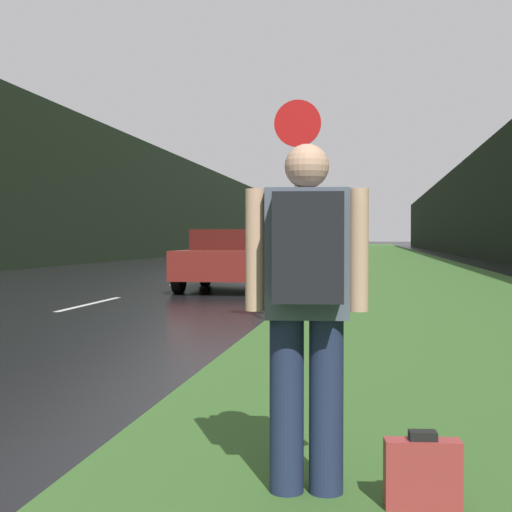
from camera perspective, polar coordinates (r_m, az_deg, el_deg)
grass_verge at (r=40.78m, az=11.23°, el=-0.36°), size 6.00×240.00×0.02m
lane_stripe_c at (r=13.90m, az=-13.09°, el=-3.74°), size 0.12×3.00×0.01m
lane_stripe_d at (r=20.53m, az=-5.65°, el=-2.06°), size 0.12×3.00×0.01m
treeline_far_side at (r=52.95m, az=-7.22°, el=4.01°), size 2.00×140.00×7.32m
treeline_near_side at (r=51.32m, az=17.58°, el=3.76°), size 2.00×140.00×6.83m
stop_sign at (r=9.43m, az=3.33°, el=4.94°), size 0.62×0.07×3.07m
hitchhiker_with_backpack at (r=3.38m, az=4.08°, el=-3.15°), size 0.59×0.44×1.69m
suitcase at (r=3.45m, az=13.18°, el=-16.68°), size 0.35×0.15×0.37m
car_passing_near at (r=17.35m, az=-2.13°, el=-0.24°), size 2.01×4.24×1.46m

